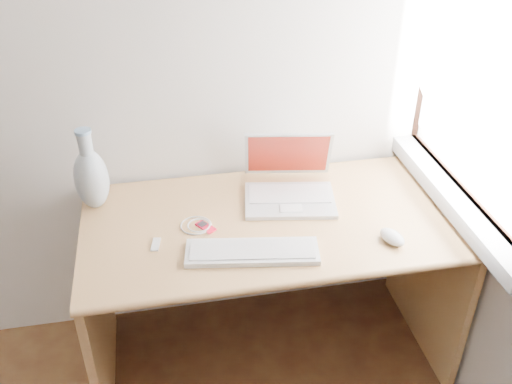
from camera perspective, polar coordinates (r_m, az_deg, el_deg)
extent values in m
cube|color=white|center=(2.03, 23.17, 12.13)|extent=(0.01, 0.90, 1.00)
cube|color=gray|center=(2.22, 19.01, -0.62)|extent=(0.10, 0.96, 0.06)
cube|color=white|center=(1.98, 21.45, 12.96)|extent=(0.02, 0.84, 0.92)
cube|color=tan|center=(2.11, 1.66, -2.93)|extent=(1.39, 0.69, 0.03)
cube|color=tan|center=(2.33, -15.44, -11.99)|extent=(0.03, 0.65, 0.70)
cube|color=tan|center=(2.54, 16.82, -7.83)|extent=(0.03, 0.65, 0.70)
cube|color=tan|center=(2.52, -0.02, -3.11)|extent=(1.33, 0.03, 0.46)
cube|color=silver|center=(2.18, 3.40, -0.83)|extent=(0.38, 0.29, 0.02)
cube|color=white|center=(2.18, 3.41, -0.61)|extent=(0.33, 0.18, 0.00)
cube|color=silver|center=(2.22, 2.78, 3.31)|extent=(0.35, 0.14, 0.22)
cube|color=maroon|center=(2.22, 2.78, 3.31)|extent=(0.32, 0.12, 0.19)
cube|color=white|center=(1.92, -0.38, -6.02)|extent=(0.46, 0.20, 0.02)
cube|color=white|center=(1.92, -0.38, -5.76)|extent=(0.43, 0.17, 0.00)
ellipsoid|color=silver|center=(2.03, 13.47, -4.39)|extent=(0.09, 0.12, 0.04)
cube|color=#B90C25|center=(2.05, -5.06, -3.50)|extent=(0.07, 0.09, 0.01)
cube|color=black|center=(2.05, -5.06, -3.41)|extent=(0.04, 0.04, 0.00)
torus|color=white|center=(2.07, -6.03, -3.33)|extent=(0.15, 0.15, 0.01)
cube|color=white|center=(2.00, -9.99, -5.18)|extent=(0.04, 0.07, 0.01)
ellipsoid|color=#B1BFCC|center=(2.18, -16.12, 1.22)|extent=(0.13, 0.13, 0.24)
cylinder|color=#B1BFCC|center=(2.11, -16.73, 4.65)|extent=(0.05, 0.05, 0.10)
cylinder|color=#83ACD2|center=(2.09, -16.94, 5.81)|extent=(0.06, 0.06, 0.01)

